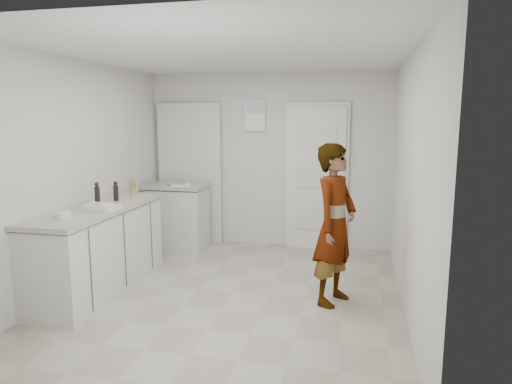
% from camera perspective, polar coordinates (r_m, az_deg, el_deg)
% --- Properties ---
extents(ground, '(4.00, 4.00, 0.00)m').
position_cam_1_polar(ground, '(5.04, -2.86, -12.48)').
color(ground, '#A09686').
rests_on(ground, ground).
extents(room_shell, '(4.00, 4.00, 4.00)m').
position_cam_1_polar(room_shell, '(6.67, 0.02, 2.02)').
color(room_shell, beige).
rests_on(room_shell, ground).
extents(main_counter, '(0.64, 1.96, 0.93)m').
position_cam_1_polar(main_counter, '(5.28, -18.98, -7.05)').
color(main_counter, silver).
rests_on(main_counter, ground).
extents(side_counter, '(0.84, 0.61, 0.93)m').
position_cam_1_polar(side_counter, '(6.71, -9.75, -3.24)').
color(side_counter, silver).
rests_on(side_counter, ground).
extents(person, '(0.59, 0.70, 1.62)m').
position_cam_1_polar(person, '(4.63, 9.84, -4.04)').
color(person, silver).
rests_on(person, ground).
extents(cake_mix_box, '(0.12, 0.07, 0.18)m').
position_cam_1_polar(cake_mix_box, '(5.94, -15.04, 0.70)').
color(cake_mix_box, '#99714C').
rests_on(cake_mix_box, main_counter).
extents(spice_jar, '(0.05, 0.05, 0.08)m').
position_cam_1_polar(spice_jar, '(5.72, -15.10, -0.10)').
color(spice_jar, tan).
rests_on(spice_jar, main_counter).
extents(oil_cruet_a, '(0.06, 0.06, 0.23)m').
position_cam_1_polar(oil_cruet_a, '(5.45, -17.12, 0.06)').
color(oil_cruet_a, black).
rests_on(oil_cruet_a, main_counter).
extents(oil_cruet_b, '(0.06, 0.06, 0.25)m').
position_cam_1_polar(oil_cruet_b, '(5.23, -19.23, -0.26)').
color(oil_cruet_b, black).
rests_on(oil_cruet_b, main_counter).
extents(baking_dish, '(0.35, 0.26, 0.06)m').
position_cam_1_polar(baking_dish, '(4.97, -18.87, -1.82)').
color(baking_dish, silver).
rests_on(baking_dish, main_counter).
extents(egg_bowl, '(0.14, 0.14, 0.06)m').
position_cam_1_polar(egg_bowl, '(4.70, -22.98, -2.66)').
color(egg_bowl, silver).
rests_on(egg_bowl, main_counter).
extents(papers, '(0.39, 0.43, 0.01)m').
position_cam_1_polar(papers, '(6.56, -9.51, 0.95)').
color(papers, white).
rests_on(papers, side_counter).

